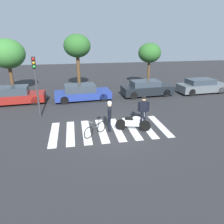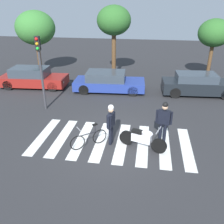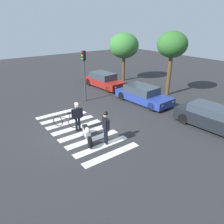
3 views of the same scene
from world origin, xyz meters
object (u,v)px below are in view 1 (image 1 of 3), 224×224
car_blue_hatchback (82,93)px  officer_by_motorcycle (143,108)px  police_motorcycle (133,123)px  officer_on_foot (110,114)px  car_black_suv (147,88)px  traffic_light_pole (36,78)px  leaning_bicycle (95,129)px  car_maroon_wagon (15,96)px  car_grey_coupe (202,86)px

car_blue_hatchback → officer_by_motorcycle: bearing=-60.4°
police_motorcycle → car_blue_hatchback: bearing=111.1°
officer_on_foot → car_black_suv: officer_on_foot is taller
car_blue_hatchback → traffic_light_pole: size_ratio=1.20×
officer_on_foot → traffic_light_pole: size_ratio=0.45×
leaning_bicycle → officer_on_foot: officer_on_foot is taller
car_black_suv → traffic_light_pole: size_ratio=1.17×
car_black_suv → traffic_light_pole: traffic_light_pole is taller
leaning_bicycle → car_maroon_wagon: (-5.70, 6.78, 0.29)m
car_black_suv → police_motorcycle: bearing=-115.3°
police_motorcycle → officer_on_foot: bearing=172.6°
car_blue_hatchback → car_black_suv: size_ratio=1.03×
car_maroon_wagon → car_grey_coupe: size_ratio=1.00×
officer_by_motorcycle → traffic_light_pole: 7.02m
police_motorcycle → car_maroon_wagon: 10.28m
car_blue_hatchback → car_black_suv: 5.78m
car_grey_coupe → traffic_light_pole: traffic_light_pole is taller
leaning_bicycle → car_maroon_wagon: 8.87m
officer_by_motorcycle → car_maroon_wagon: officer_by_motorcycle is taller
police_motorcycle → officer_on_foot: officer_on_foot is taller
officer_on_foot → car_grey_coupe: bearing=33.6°
police_motorcycle → officer_on_foot: size_ratio=1.10×
police_motorcycle → car_maroon_wagon: car_maroon_wagon is taller
officer_on_foot → car_grey_coupe: (9.97, 6.63, -0.39)m
officer_on_foot → car_grey_coupe: officer_on_foot is taller
officer_by_motorcycle → car_blue_hatchback: 6.86m
police_motorcycle → car_grey_coupe: bearing=38.2°
officer_on_foot → car_blue_hatchback: 6.58m
traffic_light_pole → car_grey_coupe: bearing=14.5°
leaning_bicycle → officer_by_motorcycle: 3.23m
police_motorcycle → officer_on_foot: 1.46m
leaning_bicycle → car_grey_coupe: 12.90m
officer_on_foot → car_maroon_wagon: officer_on_foot is taller
officer_by_motorcycle → police_motorcycle: bearing=-141.2°
car_maroon_wagon → car_blue_hatchback: (5.34, 0.04, -0.03)m
car_black_suv → car_grey_coupe: bearing=-0.2°
police_motorcycle → officer_by_motorcycle: (0.83, 0.67, 0.64)m
leaning_bicycle → car_maroon_wagon: car_maroon_wagon is taller
officer_on_foot → police_motorcycle: bearing=-7.4°
car_black_suv → traffic_light_pole: bearing=-157.2°
leaning_bicycle → traffic_light_pole: traffic_light_pole is taller
officer_by_motorcycle → car_black_suv: 6.61m
police_motorcycle → traffic_light_pole: size_ratio=0.50×
car_maroon_wagon → traffic_light_pole: traffic_light_pole is taller
officer_by_motorcycle → car_maroon_wagon: 10.55m
police_motorcycle → leaning_bicycle: size_ratio=1.49×
leaning_bicycle → car_black_suv: 8.87m
leaning_bicycle → traffic_light_pole: size_ratio=0.33×
officer_on_foot → officer_by_motorcycle: size_ratio=0.97×
officer_on_foot → car_blue_hatchback: (-1.23, 6.45, -0.41)m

